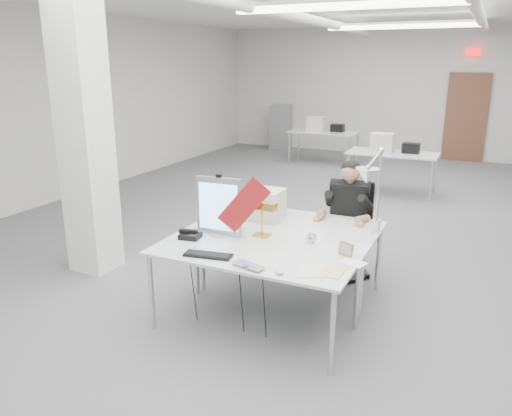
{
  "coord_description": "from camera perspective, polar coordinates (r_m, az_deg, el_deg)",
  "views": [
    {
      "loc": [
        1.74,
        -6.19,
        2.36
      ],
      "look_at": [
        -0.22,
        -2.0,
        0.99
      ],
      "focal_mm": 35.0,
      "sensor_mm": 36.0,
      "label": 1
    }
  ],
  "objects": [
    {
      "name": "monitor",
      "position": [
        4.72,
        -4.22,
        0.18
      ],
      "size": [
        0.46,
        0.07,
        0.56
      ],
      "primitive_type": "cube",
      "rotation": [
        0.0,
        0.0,
        0.06
      ],
      "color": "#A2A1A6",
      "rests_on": "desk_main"
    },
    {
      "name": "paper_stack_b",
      "position": [
        4.01,
        8.73,
        -7.21
      ],
      "size": [
        0.19,
        0.25,
        0.01
      ],
      "primitive_type": "cube",
      "rotation": [
        0.0,
        0.0,
        -0.06
      ],
      "color": "#DACF82",
      "rests_on": "desk_main"
    },
    {
      "name": "pennant",
      "position": [
        4.55,
        -1.4,
        0.34
      ],
      "size": [
        0.48,
        0.16,
        0.54
      ],
      "primitive_type": "cube",
      "rotation": [
        0.0,
        -0.87,
        0.3
      ],
      "color": "maroon",
      "rests_on": "monitor"
    },
    {
      "name": "filing_cabinet",
      "position": [
        13.98,
        2.82,
        9.22
      ],
      "size": [
        0.45,
        0.55,
        1.2
      ],
      "primitive_type": "cube",
      "color": "gray",
      "rests_on": "room_shell"
    },
    {
      "name": "laptop",
      "position": [
        4.02,
        -1.24,
        -6.82
      ],
      "size": [
        0.32,
        0.25,
        0.02
      ],
      "primitive_type": "imported",
      "rotation": [
        0.0,
        0.0,
        -0.28
      ],
      "color": "silver",
      "rests_on": "desk_main"
    },
    {
      "name": "picture_frame_left",
      "position": [
        4.95,
        -5.96,
        -1.77
      ],
      "size": [
        0.16,
        0.07,
        0.12
      ],
      "primitive_type": "cube",
      "rotation": [
        -0.21,
        0.0,
        -0.25
      ],
      "color": "#A97B48",
      "rests_on": "desk_main"
    },
    {
      "name": "desk_phone",
      "position": [
        4.73,
        -7.52,
        -3.17
      ],
      "size": [
        0.21,
        0.19,
        0.05
      ],
      "primitive_type": "cube",
      "rotation": [
        0.0,
        0.0,
        0.15
      ],
      "color": "black",
      "rests_on": "desk_main"
    },
    {
      "name": "desk_clock",
      "position": [
        4.6,
        6.31,
        -3.36
      ],
      "size": [
        0.1,
        0.04,
        0.1
      ],
      "primitive_type": "cylinder",
      "rotation": [
        1.57,
        0.0,
        0.1
      ],
      "color": "#B9BABF",
      "rests_on": "desk_main"
    },
    {
      "name": "bg_desk_b",
      "position": [
        12.04,
        7.76,
        8.6
      ],
      "size": [
        1.6,
        0.8,
        0.02
      ],
      "primitive_type": "cube",
      "color": "silver",
      "rests_on": "room_shell"
    },
    {
      "name": "desk_second",
      "position": [
        5.17,
        4.05,
        -1.79
      ],
      "size": [
        1.8,
        0.9,
        0.02
      ],
      "primitive_type": "cube",
      "color": "silver",
      "rests_on": "room_shell"
    },
    {
      "name": "bankers_lamp",
      "position": [
        4.71,
        0.69,
        -1.49
      ],
      "size": [
        0.27,
        0.13,
        0.3
      ],
      "primitive_type": null,
      "rotation": [
        0.0,
        0.0,
        -0.07
      ],
      "color": "gold",
      "rests_on": "desk_main"
    },
    {
      "name": "picture_frame_right",
      "position": [
        4.34,
        10.25,
        -4.66
      ],
      "size": [
        0.15,
        0.11,
        0.12
      ],
      "primitive_type": "cube",
      "rotation": [
        -0.21,
        0.0,
        -0.52
      ],
      "color": "olive",
      "rests_on": "desk_main"
    },
    {
      "name": "office_chair",
      "position": [
        5.68,
        10.49,
        -3.13
      ],
      "size": [
        0.52,
        0.52,
        0.96
      ],
      "primitive_type": null,
      "rotation": [
        0.0,
        0.0,
        0.11
      ],
      "color": "black",
      "rests_on": "room_shell"
    },
    {
      "name": "paper_stack_a",
      "position": [
        4.02,
        6.32,
        -7.09
      ],
      "size": [
        0.28,
        0.33,
        0.01
      ],
      "primitive_type": "cube",
      "rotation": [
        0.0,
        0.0,
        0.4
      ],
      "color": "white",
      "rests_on": "desk_main"
    },
    {
      "name": "desk_main",
      "position": [
        4.39,
        -0.2,
        -5.13
      ],
      "size": [
        1.8,
        0.9,
        0.02
      ],
      "primitive_type": "cube",
      "color": "silver",
      "rests_on": "room_shell"
    },
    {
      "name": "seated_person",
      "position": [
        5.51,
        10.58,
        0.83
      ],
      "size": [
        0.5,
        0.6,
        0.84
      ],
      "primitive_type": null,
      "rotation": [
        0.0,
        0.0,
        0.11
      ],
      "color": "black",
      "rests_on": "office_chair"
    },
    {
      "name": "paper_stack_c",
      "position": [
        4.21,
        11.0,
        -6.16
      ],
      "size": [
        0.24,
        0.2,
        0.01
      ],
      "primitive_type": "cube",
      "rotation": [
        0.0,
        0.0,
        -0.3
      ],
      "color": "white",
      "rests_on": "desk_main"
    },
    {
      "name": "room_shell",
      "position": [
        6.58,
        10.05,
        10.44
      ],
      "size": [
        10.04,
        14.04,
        3.24
      ],
      "color": "#58575A",
      "rests_on": "ground"
    },
    {
      "name": "beige_monitor",
      "position": [
        5.2,
        1.17,
        0.39
      ],
      "size": [
        0.35,
        0.33,
        0.32
      ],
      "primitive_type": "cube",
      "rotation": [
        0.0,
        0.0,
        0.02
      ],
      "color": "beige",
      "rests_on": "desk_second"
    },
    {
      "name": "mouse",
      "position": [
        3.93,
        2.72,
        -7.38
      ],
      "size": [
        0.09,
        0.06,
        0.03
      ],
      "primitive_type": "ellipsoid",
      "rotation": [
        0.0,
        0.0,
        -0.14
      ],
      "color": "#BCBCC1",
      "rests_on": "desk_main"
    },
    {
      "name": "architect_lamp",
      "position": [
        4.66,
        13.19,
        1.21
      ],
      "size": [
        0.36,
        0.67,
        0.82
      ],
      "primitive_type": null,
      "rotation": [
        0.0,
        0.0,
        0.23
      ],
      "color": "silver",
      "rests_on": "desk_second"
    },
    {
      "name": "bg_desk_a",
      "position": [
        9.46,
        15.35,
        6.05
      ],
      "size": [
        1.6,
        0.8,
        0.02
      ],
      "primitive_type": "cube",
      "color": "silver",
      "rests_on": "room_shell"
    },
    {
      "name": "keyboard",
      "position": [
        4.29,
        -5.49,
        -5.38
      ],
      "size": [
        0.43,
        0.2,
        0.02
      ],
      "primitive_type": "cube",
      "rotation": [
        0.0,
        0.0,
        0.16
      ],
      "color": "black",
      "rests_on": "desk_main"
    }
  ]
}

